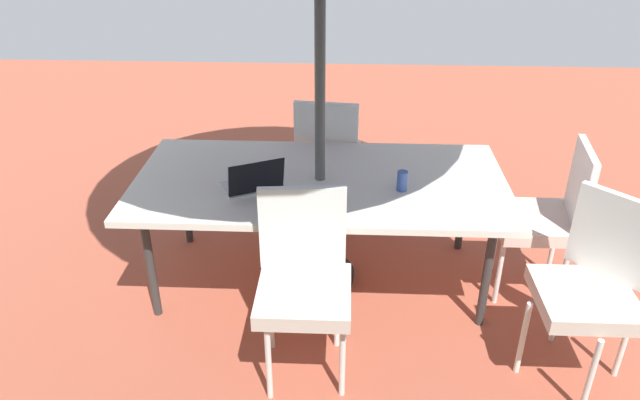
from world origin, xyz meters
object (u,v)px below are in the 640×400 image
at_px(chair_south, 329,153).
at_px(laptop, 253,183).
at_px(dining_table, 320,185).
at_px(chair_north, 304,277).
at_px(chair_northwest, 593,283).
at_px(cup, 402,181).
at_px(chair_west, 547,213).

bearing_deg(chair_south, laptop, 72.82).
relative_size(dining_table, chair_north, 2.25).
height_order(dining_table, chair_south, chair_south).
relative_size(dining_table, chair_northwest, 2.25).
bearing_deg(chair_south, chair_northwest, 138.31).
bearing_deg(chair_northwest, laptop, -152.92).
height_order(chair_northwest, cup, chair_northwest).
distance_m(chair_north, laptop, 0.71).
relative_size(chair_west, cup, 8.39).
bearing_deg(chair_west, chair_north, -55.08).
distance_m(chair_northwest, cup, 1.12).
distance_m(chair_west, laptop, 1.74).
bearing_deg(dining_table, chair_northwest, 151.77).
height_order(chair_north, chair_south, same).
distance_m(chair_south, chair_west, 1.55).
relative_size(chair_north, laptop, 2.48).
bearing_deg(chair_northwest, chair_south, 177.23).
height_order(chair_north, chair_northwest, same).
relative_size(chair_northwest, cup, 8.39).
bearing_deg(chair_north, chair_south, 81.88).
relative_size(chair_north, chair_south, 1.00).
bearing_deg(chair_south, cup, 123.17).
relative_size(chair_west, chair_northwest, 1.00).
distance_m(chair_west, chair_northwest, 0.68).
relative_size(chair_northwest, laptop, 2.48).
relative_size(dining_table, laptop, 5.58).
height_order(laptop, cup, laptop).
bearing_deg(chair_west, chair_south, -113.45).
xyz_separation_m(chair_west, cup, (0.87, 0.07, 0.23)).
height_order(chair_north, cup, chair_north).
bearing_deg(chair_south, dining_table, 94.12).
height_order(dining_table, laptop, laptop).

